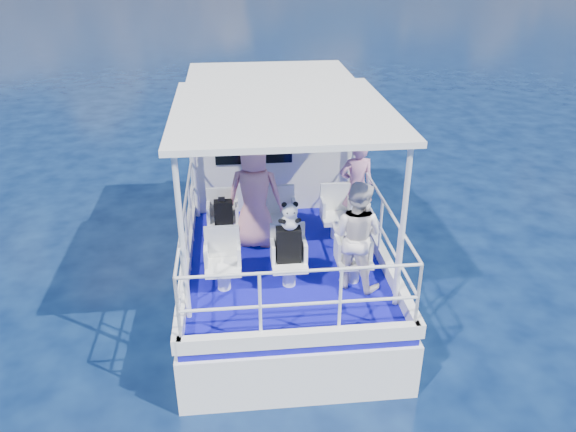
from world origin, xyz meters
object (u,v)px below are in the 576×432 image
at_px(passenger_stbd_aft, 356,235).
at_px(backpack_center, 289,245).
at_px(passenger_port_fwd, 255,194).
at_px(panda, 290,216).

relative_size(passenger_stbd_aft, backpack_center, 3.11).
height_order(passenger_port_fwd, backpack_center, passenger_port_fwd).
distance_m(passenger_port_fwd, backpack_center, 1.28).
distance_m(passenger_stbd_aft, backpack_center, 0.92).
bearing_deg(backpack_center, passenger_port_fwd, 108.23).
xyz_separation_m(passenger_port_fwd, passenger_stbd_aft, (1.29, -1.28, -0.08)).
height_order(backpack_center, panda, panda).
xyz_separation_m(passenger_port_fwd, panda, (0.41, -1.21, 0.22)).
bearing_deg(passenger_port_fwd, panda, 119.04).
xyz_separation_m(passenger_stbd_aft, panda, (-0.89, 0.07, 0.30)).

